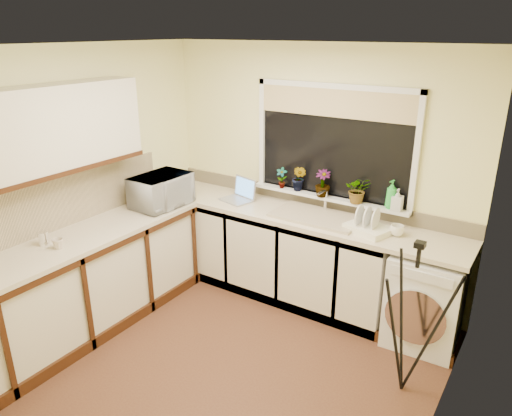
# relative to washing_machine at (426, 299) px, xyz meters

# --- Properties ---
(floor) EXTENTS (3.20, 3.20, 0.00)m
(floor) POSITION_rel_washing_machine_xyz_m (-1.27, -1.15, -0.41)
(floor) COLOR brown
(floor) RESTS_ON ground
(ceiling) EXTENTS (3.20, 3.20, 0.00)m
(ceiling) POSITION_rel_washing_machine_xyz_m (-1.27, -1.15, 2.04)
(ceiling) COLOR white
(ceiling) RESTS_ON ground
(wall_back) EXTENTS (3.20, 0.00, 3.20)m
(wall_back) POSITION_rel_washing_machine_xyz_m (-1.27, 0.35, 0.81)
(wall_back) COLOR #F7F3A5
(wall_back) RESTS_ON ground
(wall_front) EXTENTS (3.20, 0.00, 3.20)m
(wall_front) POSITION_rel_washing_machine_xyz_m (-1.27, -2.65, 0.81)
(wall_front) COLOR #F7F3A5
(wall_front) RESTS_ON ground
(wall_left) EXTENTS (0.00, 3.00, 3.00)m
(wall_left) POSITION_rel_washing_machine_xyz_m (-2.87, -1.15, 0.81)
(wall_left) COLOR #F7F3A5
(wall_left) RESTS_ON ground
(wall_right) EXTENTS (0.00, 3.00, 3.00)m
(wall_right) POSITION_rel_washing_machine_xyz_m (0.33, -1.15, 0.81)
(wall_right) COLOR #F7F3A5
(wall_right) RESTS_ON ground
(base_cabinet_back) EXTENTS (2.55, 0.60, 0.86)m
(base_cabinet_back) POSITION_rel_washing_machine_xyz_m (-1.60, 0.05, 0.02)
(base_cabinet_back) COLOR silver
(base_cabinet_back) RESTS_ON floor
(base_cabinet_left) EXTENTS (0.54, 2.40, 0.86)m
(base_cabinet_left) POSITION_rel_washing_machine_xyz_m (-2.57, -1.45, 0.02)
(base_cabinet_left) COLOR silver
(base_cabinet_left) RESTS_ON floor
(worktop_back) EXTENTS (3.20, 0.60, 0.04)m
(worktop_back) POSITION_rel_washing_machine_xyz_m (-1.27, 0.05, 0.47)
(worktop_back) COLOR beige
(worktop_back) RESTS_ON base_cabinet_back
(worktop_left) EXTENTS (0.60, 2.40, 0.04)m
(worktop_left) POSITION_rel_washing_machine_xyz_m (-2.57, -1.45, 0.47)
(worktop_left) COLOR beige
(worktop_left) RESTS_ON base_cabinet_left
(upper_cabinet) EXTENTS (0.28, 1.90, 0.70)m
(upper_cabinet) POSITION_rel_washing_machine_xyz_m (-2.71, -1.60, 1.39)
(upper_cabinet) COLOR silver
(upper_cabinet) RESTS_ON wall_left
(splashback_left) EXTENTS (0.02, 2.40, 0.45)m
(splashback_left) POSITION_rel_washing_machine_xyz_m (-2.86, -1.45, 0.71)
(splashback_left) COLOR beige
(splashback_left) RESTS_ON wall_left
(splashback_back) EXTENTS (3.20, 0.02, 0.14)m
(splashback_back) POSITION_rel_washing_machine_xyz_m (-1.27, 0.34, 0.56)
(splashback_back) COLOR beige
(splashback_back) RESTS_ON wall_back
(window_glass) EXTENTS (1.50, 0.02, 1.00)m
(window_glass) POSITION_rel_washing_machine_xyz_m (-1.07, 0.33, 1.14)
(window_glass) COLOR black
(window_glass) RESTS_ON wall_back
(window_blind) EXTENTS (1.50, 0.02, 0.25)m
(window_blind) POSITION_rel_washing_machine_xyz_m (-1.07, 0.31, 1.51)
(window_blind) COLOR tan
(window_blind) RESTS_ON wall_back
(windowsill) EXTENTS (1.60, 0.14, 0.03)m
(windowsill) POSITION_rel_washing_machine_xyz_m (-1.07, 0.28, 0.62)
(windowsill) COLOR white
(windowsill) RESTS_ON wall_back
(sink) EXTENTS (0.82, 0.46, 0.03)m
(sink) POSITION_rel_washing_machine_xyz_m (-1.07, 0.05, 0.50)
(sink) COLOR tan
(sink) RESTS_ON worktop_back
(faucet) EXTENTS (0.03, 0.03, 0.24)m
(faucet) POSITION_rel_washing_machine_xyz_m (-1.07, 0.23, 0.61)
(faucet) COLOR silver
(faucet) RESTS_ON worktop_back
(washing_machine) EXTENTS (0.61, 0.59, 0.82)m
(washing_machine) POSITION_rel_washing_machine_xyz_m (0.00, 0.00, 0.00)
(washing_machine) COLOR white
(washing_machine) RESTS_ON floor
(laptop) EXTENTS (0.36, 0.32, 0.23)m
(laptop) POSITION_rel_washing_machine_xyz_m (-1.96, 0.07, 0.55)
(laptop) COLOR #A5A5AD
(laptop) RESTS_ON worktop_back
(kettle) EXTENTS (0.14, 0.14, 0.19)m
(kettle) POSITION_rel_washing_machine_xyz_m (-2.53, -0.64, 0.58)
(kettle) COLOR white
(kettle) RESTS_ON worktop_left
(dish_rack) EXTENTS (0.44, 0.38, 0.06)m
(dish_rack) POSITION_rel_washing_machine_xyz_m (-0.55, -0.00, 0.52)
(dish_rack) COLOR white
(dish_rack) RESTS_ON worktop_back
(tripod) EXTENTS (0.68, 0.68, 1.22)m
(tripod) POSITION_rel_washing_machine_xyz_m (0.05, -0.70, 0.20)
(tripod) COLOR black
(tripod) RESTS_ON floor
(steel_jar) EXTENTS (0.08, 0.08, 0.11)m
(steel_jar) POSITION_rel_washing_machine_xyz_m (-2.67, -1.71, 0.55)
(steel_jar) COLOR white
(steel_jar) RESTS_ON worktop_left
(microwave) EXTENTS (0.40, 0.58, 0.32)m
(microwave) POSITION_rel_washing_machine_xyz_m (-2.51, -0.50, 0.65)
(microwave) COLOR silver
(microwave) RESTS_ON worktop_left
(plant_a) EXTENTS (0.13, 0.10, 0.21)m
(plant_a) POSITION_rel_washing_machine_xyz_m (-1.57, 0.25, 0.74)
(plant_a) COLOR #999999
(plant_a) RESTS_ON windowsill
(plant_b) EXTENTS (0.16, 0.14, 0.26)m
(plant_b) POSITION_rel_washing_machine_xyz_m (-1.38, 0.26, 0.77)
(plant_b) COLOR #999999
(plant_b) RESTS_ON windowsill
(plant_c) EXTENTS (0.19, 0.19, 0.26)m
(plant_c) POSITION_rel_washing_machine_xyz_m (-1.12, 0.24, 0.77)
(plant_c) COLOR #999999
(plant_c) RESTS_ON windowsill
(plant_d) EXTENTS (0.29, 0.27, 0.25)m
(plant_d) POSITION_rel_washing_machine_xyz_m (-0.76, 0.24, 0.76)
(plant_d) COLOR #999999
(plant_d) RESTS_ON windowsill
(soap_bottle_green) EXTENTS (0.12, 0.12, 0.26)m
(soap_bottle_green) POSITION_rel_washing_machine_xyz_m (-0.46, 0.28, 0.77)
(soap_bottle_green) COLOR green
(soap_bottle_green) RESTS_ON windowsill
(soap_bottle_clear) EXTENTS (0.09, 0.09, 0.20)m
(soap_bottle_clear) POSITION_rel_washing_machine_xyz_m (-0.40, 0.25, 0.74)
(soap_bottle_clear) COLOR #999999
(soap_bottle_clear) RESTS_ON windowsill
(cup_back) EXTENTS (0.12, 0.12, 0.10)m
(cup_back) POSITION_rel_washing_machine_xyz_m (-0.32, 0.05, 0.54)
(cup_back) COLOR white
(cup_back) RESTS_ON worktop_back
(cup_left) EXTENTS (0.11, 0.11, 0.08)m
(cup_left) POSITION_rel_washing_machine_xyz_m (-2.51, -1.68, 0.53)
(cup_left) COLOR beige
(cup_left) RESTS_ON worktop_left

